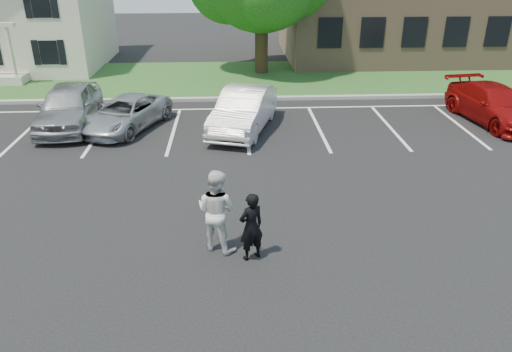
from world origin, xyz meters
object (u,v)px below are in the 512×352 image
(car_white_sedan, at_px, (244,110))
(car_silver_west, at_px, (69,106))
(man_white_shirt, at_px, (216,210))
(car_red_compact, at_px, (494,105))
(man_black_suit, at_px, (251,227))
(car_silver_minivan, at_px, (126,114))

(car_white_sedan, bearing_deg, car_silver_west, -169.67)
(man_white_shirt, distance_m, car_red_compact, 13.87)
(man_black_suit, distance_m, car_silver_west, 11.50)
(man_black_suit, height_order, man_white_shirt, man_white_shirt)
(car_white_sedan, bearing_deg, car_silver_minivan, -168.25)
(car_white_sedan, bearing_deg, man_black_suit, -74.16)
(man_black_suit, bearing_deg, man_white_shirt, -59.42)
(car_red_compact, bearing_deg, car_silver_minivan, 172.03)
(car_silver_west, bearing_deg, man_white_shirt, -59.71)
(car_silver_west, bearing_deg, man_black_suit, -57.77)
(man_white_shirt, relative_size, car_silver_minivan, 0.46)
(car_silver_west, height_order, car_red_compact, car_silver_west)
(car_white_sedan, distance_m, car_red_compact, 9.98)
(man_white_shirt, xyz_separation_m, car_silver_minivan, (-3.66, 8.59, -0.39))
(man_white_shirt, height_order, car_white_sedan, man_white_shirt)
(man_white_shirt, xyz_separation_m, car_white_sedan, (0.85, 8.22, -0.20))
(car_silver_minivan, height_order, car_white_sedan, car_white_sedan)
(man_white_shirt, bearing_deg, car_silver_west, -25.70)
(car_white_sedan, relative_size, car_red_compact, 0.96)
(car_white_sedan, bearing_deg, car_red_compact, 18.90)
(car_white_sedan, bearing_deg, man_white_shirt, -79.54)
(man_black_suit, distance_m, car_silver_minivan, 10.08)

